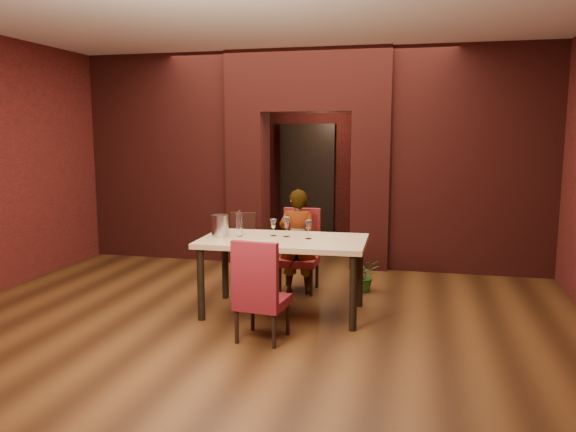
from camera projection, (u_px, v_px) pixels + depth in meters
The scene contains 24 objects.
floor at pixel (275, 300), 6.75m from camera, with size 8.00×8.00×0.00m, color #462711.
ceiling at pixel (274, 24), 6.28m from camera, with size 7.00×8.00×0.04m, color silver.
wall_back at pixel (329, 154), 10.37m from camera, with size 7.00×0.04×3.20m, color maroon.
wall_front at pixel (63, 216), 2.67m from camera, with size 7.00×0.04×3.20m, color maroon.
wall_left at pixel (16, 163), 7.31m from camera, with size 0.04×8.00×3.20m, color maroon.
pillar_left at pixel (248, 188), 8.72m from camera, with size 0.55×0.55×2.30m, color maroon.
pillar_right at pixel (371, 190), 8.29m from camera, with size 0.55×0.55×2.30m, color maroon.
lintel at pixel (309, 81), 8.27m from camera, with size 2.45×0.55×0.90m, color maroon.
wing_wall_left at pixel (164, 158), 8.98m from camera, with size 2.27×0.35×3.20m, color maroon.
wing_wall_right at pixel (473, 161), 7.91m from camera, with size 2.27×0.35×3.20m, color maroon.
vent_panel at pixel (243, 229), 8.53m from camera, with size 0.40×0.03×0.50m, color brown.
rear_door at pixel (307, 184), 10.48m from camera, with size 0.90×0.08×2.10m, color black.
rear_door_frame at pixel (307, 184), 10.44m from camera, with size 1.02×0.04×2.22m, color black.
dining_table at pixel (283, 276), 6.21m from camera, with size 1.80×1.01×0.84m, color tan.
chair_far at pixel (299, 251), 7.07m from camera, with size 0.47×0.47×1.04m, color maroon.
chair_near at pixel (263, 289), 5.40m from camera, with size 0.45×0.45×1.00m, color maroon.
person_seated at pixel (298, 242), 6.96m from camera, with size 0.48×0.31×1.31m, color white.
wine_glass_a at pixel (273, 227), 6.30m from camera, with size 0.08×0.08×0.19m, color white, non-canonical shape.
wine_glass_b at pixel (287, 227), 6.23m from camera, with size 0.09×0.09×0.22m, color white, non-canonical shape.
wine_glass_c at pixel (309, 229), 6.12m from camera, with size 0.08×0.08×0.21m, color silver, non-canonical shape.
tasting_sheet at pixel (254, 243), 5.90m from camera, with size 0.27×0.20×0.00m, color silver.
wine_bucket at pixel (220, 226), 6.27m from camera, with size 0.20×0.20×0.24m, color silver.
water_bottle at pixel (239, 224), 6.27m from camera, with size 0.07×0.07×0.29m, color white.
potted_plant at pixel (364, 275), 7.11m from camera, with size 0.37×0.32×0.41m, color #2A5B1C.
Camera 1 is at (1.65, -6.32, 1.99)m, focal length 35.00 mm.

